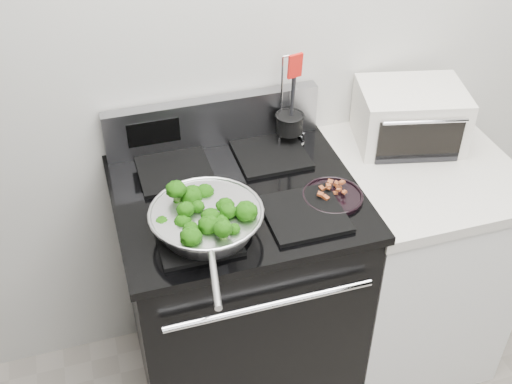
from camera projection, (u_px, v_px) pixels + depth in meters
name	position (u px, v px, depth m)	size (l,w,h in m)	color
back_wall	(293.00, 23.00, 2.15)	(4.00, 0.02, 2.70)	beige
gas_range	(239.00, 291.00, 2.36)	(0.79, 0.69, 1.13)	black
counter	(406.00, 259.00, 2.53)	(0.62, 0.68, 0.92)	white
skillet	(207.00, 220.00, 1.88)	(0.34, 0.54, 0.07)	silver
broccoli_pile	(206.00, 214.00, 1.87)	(0.27, 0.27, 0.09)	black
bacon_plate	(333.00, 194.00, 2.04)	(0.20, 0.20, 0.04)	black
utensil_holder	(289.00, 128.00, 2.26)	(0.11, 0.11, 0.35)	silver
toaster_oven	(410.00, 116.00, 2.30)	(0.42, 0.35, 0.21)	silver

